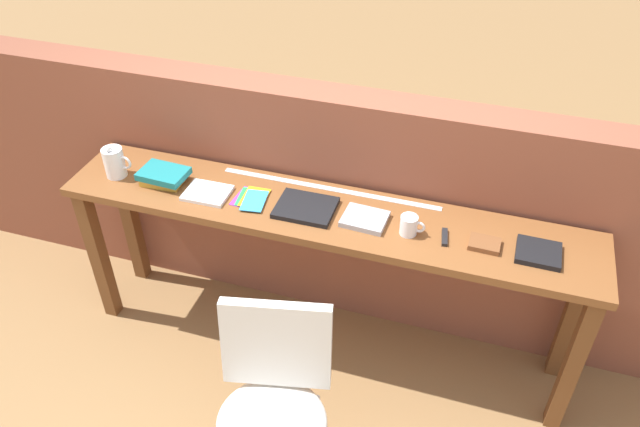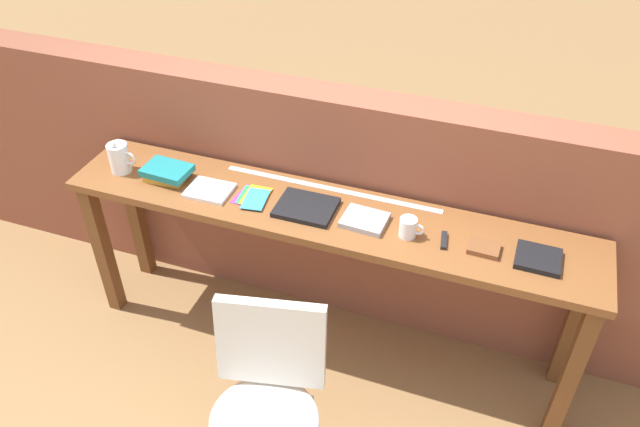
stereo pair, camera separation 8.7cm
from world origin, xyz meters
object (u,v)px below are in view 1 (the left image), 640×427
(book_stack_leftmost, at_px, (163,176))
(mug, at_px, (409,225))
(book_open_centre, at_px, (306,208))
(pitcher_white, at_px, (115,162))
(multitool_folded, at_px, (445,237))
(pamphlet_pile_colourful, at_px, (252,198))
(book_repair_rightmost, at_px, (538,253))
(chair_white_moulded, at_px, (274,395))
(magazine_cycling, at_px, (207,193))
(leather_journal_brown, at_px, (485,244))

(book_stack_leftmost, relative_size, mug, 2.10)
(book_open_centre, xyz_separation_m, mug, (0.48, -0.02, 0.03))
(pitcher_white, xyz_separation_m, multitool_folded, (1.60, 0.00, -0.07))
(pitcher_white, xyz_separation_m, pamphlet_pile_colourful, (0.70, 0.01, -0.07))
(book_repair_rightmost, bearing_deg, book_open_centre, -179.23)
(chair_white_moulded, distance_m, multitool_folded, 0.97)
(pitcher_white, height_order, mug, pitcher_white)
(chair_white_moulded, height_order, book_stack_leftmost, book_stack_leftmost)
(pamphlet_pile_colourful, relative_size, multitool_folded, 1.78)
(chair_white_moulded, relative_size, book_repair_rightmost, 4.89)
(book_open_centre, bearing_deg, mug, -3.30)
(book_stack_leftmost, relative_size, book_open_centre, 0.87)
(chair_white_moulded, distance_m, magazine_cycling, 1.00)
(book_stack_leftmost, height_order, pamphlet_pile_colourful, book_stack_leftmost)
(magazine_cycling, distance_m, pamphlet_pile_colourful, 0.22)
(pitcher_white, bearing_deg, chair_white_moulded, -34.14)
(mug, xyz_separation_m, multitool_folded, (0.15, 0.01, -0.04))
(chair_white_moulded, relative_size, book_stack_leftmost, 3.85)
(book_open_centre, bearing_deg, magazine_cycling, -177.15)
(chair_white_moulded, xyz_separation_m, mug, (0.37, 0.72, 0.40))
(pitcher_white, xyz_separation_m, book_stack_leftmost, (0.25, 0.02, -0.04))
(mug, distance_m, leather_journal_brown, 0.32)
(leather_journal_brown, xyz_separation_m, book_repair_rightmost, (0.22, 0.01, 0.00))
(pamphlet_pile_colourful, relative_size, book_open_centre, 0.74)
(book_stack_leftmost, distance_m, leather_journal_brown, 1.52)
(pitcher_white, bearing_deg, mug, -0.36)
(mug, bearing_deg, book_stack_leftmost, 178.78)
(book_open_centre, distance_m, leather_journal_brown, 0.80)
(magazine_cycling, bearing_deg, pitcher_white, 177.83)
(pamphlet_pile_colourful, bearing_deg, mug, -1.82)
(chair_white_moulded, xyz_separation_m, multitool_folded, (0.52, 0.74, 0.36))
(book_open_centre, height_order, book_repair_rightmost, book_repair_rightmost)
(magazine_cycling, xyz_separation_m, multitool_folded, (1.11, 0.02, -0.00))
(mug, bearing_deg, leather_journal_brown, 2.38)
(book_stack_leftmost, height_order, book_repair_rightmost, book_stack_leftmost)
(mug, distance_m, book_repair_rightmost, 0.54)
(book_stack_leftmost, distance_m, magazine_cycling, 0.25)
(leather_journal_brown, bearing_deg, pamphlet_pile_colourful, -178.94)
(magazine_cycling, relative_size, mug, 1.89)
(chair_white_moulded, relative_size, pitcher_white, 4.85)
(multitool_folded, xyz_separation_m, book_repair_rightmost, (0.39, 0.01, 0.00))
(pitcher_white, distance_m, book_stack_leftmost, 0.25)
(pitcher_white, bearing_deg, book_stack_leftmost, 3.83)
(pitcher_white, bearing_deg, book_open_centre, 0.90)
(multitool_folded, height_order, leather_journal_brown, leather_journal_brown)
(mug, bearing_deg, multitool_folded, 4.45)
(book_stack_leftmost, distance_m, book_repair_rightmost, 1.74)
(mug, bearing_deg, book_open_centre, 177.12)
(pitcher_white, distance_m, magazine_cycling, 0.50)
(book_open_centre, bearing_deg, leather_journal_brown, -1.18)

